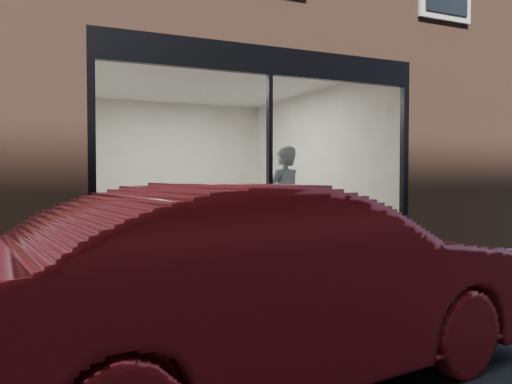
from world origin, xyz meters
name	(u,v)px	position (x,y,z in m)	size (l,w,h in m)	color
ground	(351,302)	(0.00, 0.00, 0.00)	(120.00, 120.00, 0.00)	black
sidewalk_near	(305,283)	(0.00, 1.00, 0.01)	(40.00, 2.00, 0.01)	gray
kerb_near	(354,298)	(0.00, -0.05, 0.06)	(40.00, 0.10, 0.12)	gray
host_building_pier_left	(2,164)	(-3.75, 8.00, 1.60)	(2.50, 12.00, 3.20)	brown
host_building_pier_right	(298,167)	(3.75, 8.00, 1.60)	(2.50, 12.00, 3.20)	brown
host_building_backfill	(144,167)	(0.00, 11.00, 1.60)	(5.00, 6.00, 3.20)	brown
cafe_floor	(206,242)	(0.00, 5.00, 0.02)	(6.00, 6.00, 0.00)	#2D2D30
cafe_ceiling	(205,82)	(0.00, 5.00, 3.19)	(6.00, 6.00, 0.00)	white
cafe_wall_back	(168,166)	(0.00, 7.99, 1.60)	(5.00, 5.00, 0.00)	silver
cafe_wall_left	(72,162)	(-2.49, 5.00, 1.60)	(6.00, 6.00, 0.00)	silver
cafe_wall_right	(314,164)	(2.49, 5.00, 1.60)	(6.00, 6.00, 0.00)	silver
storefront_kick	(269,259)	(0.00, 2.05, 0.15)	(5.00, 0.10, 0.30)	black
storefront_header	(270,61)	(0.00, 2.05, 3.00)	(5.00, 0.10, 0.40)	black
storefront_mullion	(269,162)	(0.00, 2.05, 1.55)	(0.06, 0.10, 2.50)	black
storefront_glass	(270,162)	(0.00, 2.02, 1.55)	(4.80, 4.80, 0.00)	white
banquette	(258,250)	(0.00, 2.45, 0.23)	(4.00, 0.55, 0.45)	#361314
person	(284,203)	(0.53, 2.64, 0.91)	(0.67, 0.44, 1.83)	#A6C4DA
cafe_table_left	(169,215)	(-1.19, 3.19, 0.74)	(0.57, 0.57, 0.04)	black
cafe_table_right	(289,209)	(1.12, 3.55, 0.74)	(0.62, 0.62, 0.04)	black
cafe_chair_left	(158,240)	(-1.17, 4.07, 0.24)	(0.41, 0.41, 0.04)	black
cafe_chair_right	(239,234)	(0.48, 4.41, 0.24)	(0.44, 0.44, 0.04)	black
wall_poster	(73,161)	(-2.45, 5.15, 1.62)	(0.02, 0.64, 0.86)	white
parked_car	(272,283)	(-1.68, -1.52, 0.66)	(1.39, 3.99, 1.32)	maroon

